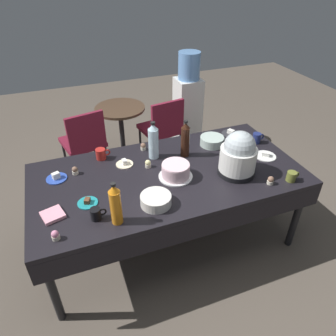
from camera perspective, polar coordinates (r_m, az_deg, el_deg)
name	(u,v)px	position (r m, az deg, el deg)	size (l,w,h in m)	color
ground	(168,237)	(3.05, 0.00, -12.46)	(9.00, 9.00, 0.00)	brown
potluck_table	(168,179)	(2.59, 0.00, -2.04)	(2.20, 1.10, 0.75)	black
frosted_layer_cake	(176,171)	(2.48, 1.41, -0.53)	(0.27, 0.27, 0.12)	silver
slow_cooker	(238,155)	(2.52, 12.74, 2.35)	(0.30, 0.30, 0.37)	black
glass_salad_bowl	(212,141)	(2.95, 8.03, 4.93)	(0.22, 0.22, 0.08)	#B2C6BC
ceramic_snack_bowl	(156,200)	(2.23, -2.24, -5.87)	(0.22, 0.22, 0.08)	silver
dessert_plate_teal	(88,202)	(2.33, -14.49, -6.09)	(0.15, 0.15, 0.04)	teal
dessert_plate_cobalt	(56,177)	(2.63, -19.73, -1.65)	(0.16, 0.16, 0.06)	#2D4CB2
dessert_plate_cream	(125,163)	(2.68, -7.95, 0.83)	(0.15, 0.15, 0.05)	beige
dessert_plate_charcoal	(231,133)	(3.18, 11.40, 6.27)	(0.18, 0.18, 0.05)	#2D2D33
dessert_plate_white	(265,155)	(2.89, 17.38, 2.20)	(0.19, 0.19, 0.05)	white
cupcake_rose	(55,235)	(2.11, -19.91, -11.50)	(0.05, 0.05, 0.07)	beige
cupcake_berry	(143,147)	(2.86, -4.54, 3.92)	(0.05, 0.05, 0.07)	beige
cupcake_cocoa	(75,171)	(2.64, -16.64, -0.45)	(0.05, 0.05, 0.07)	beige
cupcake_mint	(148,164)	(2.61, -3.68, 0.77)	(0.05, 0.05, 0.07)	beige
cupcake_vanilla	(271,180)	(2.55, 18.24, -2.18)	(0.05, 0.05, 0.07)	beige
soda_bottle_cola	(185,140)	(2.71, 3.17, 5.21)	(0.08, 0.08, 0.34)	#33190F
soda_bottle_orange_juice	(116,205)	(2.05, -9.56, -6.62)	(0.08, 0.08, 0.32)	orange
soda_bottle_water	(153,141)	(2.68, -2.69, 4.90)	(0.09, 0.09, 0.34)	silver
coffee_mug_olive	(292,176)	(2.63, 21.67, -1.42)	(0.11, 0.07, 0.08)	olive
coffee_mug_navy	(257,138)	(3.07, 15.94, 5.29)	(0.12, 0.08, 0.10)	navy
coffee_mug_black	(96,214)	(2.17, -12.99, -8.17)	(0.11, 0.07, 0.09)	black
coffee_mug_red	(101,154)	(2.77, -12.13, 2.54)	(0.13, 0.09, 0.09)	#B2231E
paper_napkin_stack	(53,215)	(2.29, -20.32, -8.03)	(0.14, 0.14, 0.02)	pink
maroon_chair_left	(84,140)	(3.67, -15.06, 5.03)	(0.53, 0.53, 0.85)	maroon
maroon_chair_right	(163,126)	(3.84, -0.98, 7.64)	(0.51, 0.51, 0.85)	maroon
round_cafe_table	(121,124)	(3.92, -8.54, 7.95)	(0.60, 0.60, 0.72)	#473323
water_cooler	(188,102)	(4.29, 3.64, 11.99)	(0.32, 0.32, 1.24)	silver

